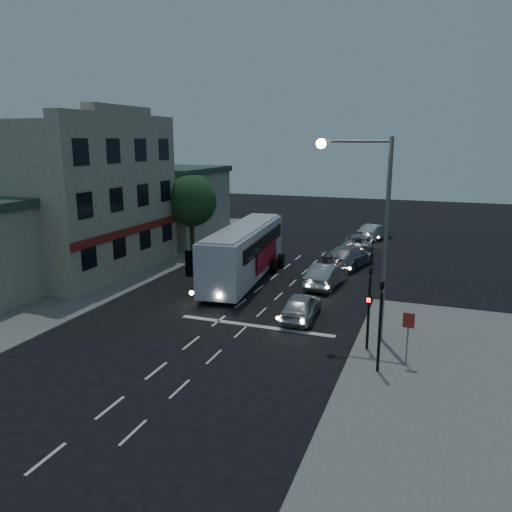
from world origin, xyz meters
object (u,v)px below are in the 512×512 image
at_px(car_sedan_a, 326,275).
at_px(car_extra, 375,232).
at_px(traffic_signal_main, 369,299).
at_px(streetlight, 372,216).
at_px(car_suv, 301,306).
at_px(car_sedan_c, 358,243).
at_px(tour_bus, 244,251).
at_px(traffic_signal_side, 381,316).
at_px(street_tree, 191,199).
at_px(regulatory_sign, 408,330).
at_px(car_sedan_b, 348,256).

xyz_separation_m(car_sedan_a, car_extra, (0.91, 16.68, -0.02)).
distance_m(traffic_signal_main, streetlight, 3.61).
bearing_deg(car_suv, car_sedan_c, -94.01).
relative_size(tour_bus, traffic_signal_side, 2.91).
bearing_deg(streetlight, car_suv, 155.54).
bearing_deg(street_tree, regulatory_sign, -41.08).
xyz_separation_m(tour_bus, car_suv, (5.41, -5.80, -1.27)).
relative_size(car_suv, traffic_signal_side, 0.98).
bearing_deg(car_extra, traffic_signal_main, 115.72).
relative_size(car_sedan_a, regulatory_sign, 2.03).
distance_m(car_sedan_b, car_extra, 11.29).
relative_size(car_extra, streetlight, 0.48).
bearing_deg(car_sedan_c, tour_bus, 57.76).
bearing_deg(traffic_signal_main, car_sedan_c, 100.02).
distance_m(car_extra, traffic_signal_main, 26.08).
bearing_deg(traffic_signal_main, car_suv, 141.31).
distance_m(tour_bus, street_tree, 8.93).
distance_m(car_sedan_a, regulatory_sign, 11.63).
xyz_separation_m(car_extra, street_tree, (-12.88, -11.62, 3.79)).
bearing_deg(car_suv, traffic_signal_main, 137.94).
distance_m(traffic_signal_side, streetlight, 4.84).
relative_size(car_sedan_b, car_sedan_c, 1.08).
distance_m(traffic_signal_side, street_tree, 23.24).
bearing_deg(traffic_signal_side, car_extra, 97.43).
distance_m(car_suv, car_sedan_a, 6.16).
xyz_separation_m(car_extra, regulatory_sign, (4.63, -26.88, 0.88)).
relative_size(car_suv, car_sedan_b, 0.74).
bearing_deg(traffic_signal_side, car_sedan_b, 103.89).
relative_size(car_extra, traffic_signal_side, 1.05).
bearing_deg(car_sedan_a, car_suv, 95.93).
bearing_deg(car_sedan_a, streetlight, 120.12).
relative_size(tour_bus, car_sedan_a, 2.67).
bearing_deg(car_sedan_b, street_tree, 14.89).
relative_size(traffic_signal_side, regulatory_sign, 1.86).
height_order(car_sedan_b, traffic_signal_side, traffic_signal_side).
relative_size(tour_bus, streetlight, 1.33).
distance_m(tour_bus, traffic_signal_main, 12.75).
bearing_deg(car_sedan_a, car_extra, -87.80).
bearing_deg(traffic_signal_main, regulatory_sign, -30.84).
height_order(car_extra, street_tree, street_tree).
xyz_separation_m(car_sedan_a, traffic_signal_side, (4.54, -11.16, 1.68)).
xyz_separation_m(car_sedan_b, car_sedan_c, (-0.19, 5.69, -0.09)).
distance_m(car_sedan_b, car_sedan_c, 5.69).
relative_size(car_sedan_c, street_tree, 0.81).
bearing_deg(tour_bus, car_sedan_b, 39.28).
distance_m(traffic_signal_side, regulatory_sign, 1.61).
xyz_separation_m(tour_bus, traffic_signal_side, (9.89, -10.80, 0.47)).
relative_size(tour_bus, car_extra, 2.76).
bearing_deg(traffic_signal_main, car_extra, 96.46).
relative_size(car_extra, regulatory_sign, 1.96).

